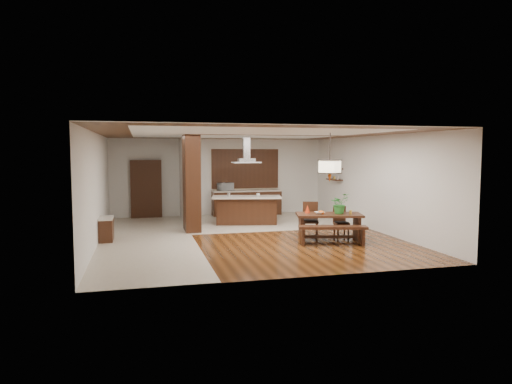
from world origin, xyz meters
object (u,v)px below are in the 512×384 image
object	(u,v)px
range_hood	(246,150)
fruit_bowl	(320,213)
dining_chair_right	(341,222)
microwave	(225,187)
island_cup	(258,195)
kitchen_island	(246,210)
dining_bench	(333,235)
hallway_console	(106,229)
pendant_lantern	(330,157)
dining_chair_left	(311,220)
dining_table	(329,221)
foliage_plant	(340,203)

from	to	relation	value
range_hood	fruit_bowl	bearing A→B (deg)	-69.00
dining_chair_right	fruit_bowl	xyz separation A→B (m)	(-0.83, -0.41, 0.33)
fruit_bowl	microwave	size ratio (longest dim) A/B	0.48
dining_chair_right	range_hood	bearing A→B (deg)	129.97
dining_chair_right	island_cup	xyz separation A→B (m)	(-1.72, 2.76, 0.55)
fruit_bowl	microwave	world-z (taller)	microwave
kitchen_island	dining_bench	bearing A→B (deg)	-58.56
hallway_console	island_cup	distance (m)	5.04
island_cup	dining_chair_right	bearing A→B (deg)	-58.16
pendant_lantern	dining_chair_right	bearing A→B (deg)	36.43
dining_chair_left	range_hood	bearing A→B (deg)	133.66
dining_table	island_cup	size ratio (longest dim) A/B	16.38
pendant_lantern	island_cup	size ratio (longest dim) A/B	11.27
hallway_console	kitchen_island	bearing A→B (deg)	23.41
hallway_console	dining_bench	world-z (taller)	hallway_console
dining_chair_left	fruit_bowl	bearing A→B (deg)	-70.08
dining_bench	range_hood	xyz separation A→B (m)	(-1.38, 3.89, 2.22)
dining_table	dining_chair_left	world-z (taller)	dining_chair_left
dining_chair_left	pendant_lantern	bearing A→B (deg)	-46.45
kitchen_island	microwave	size ratio (longest dim) A/B	4.53
dining_table	range_hood	distance (m)	4.10
fruit_bowl	kitchen_island	bearing A→B (deg)	111.03
hallway_console	microwave	xyz separation A→B (m)	(3.99, 3.97, 0.78)
dining_chair_left	pendant_lantern	world-z (taller)	pendant_lantern
pendant_lantern	fruit_bowl	bearing A→B (deg)	-179.32
fruit_bowl	dining_bench	bearing A→B (deg)	-78.76
hallway_console	dining_chair_right	size ratio (longest dim) A/B	1.03
range_hood	dining_table	bearing A→B (deg)	-64.90
dining_bench	dining_chair_left	bearing A→B (deg)	96.28
fruit_bowl	range_hood	xyz separation A→B (m)	(-1.26, 3.28, 1.71)
range_hood	pendant_lantern	bearing A→B (deg)	-64.90
pendant_lantern	microwave	size ratio (longest dim) A/B	2.46
dining_table	foliage_plant	world-z (taller)	foliage_plant
dining_bench	island_cup	size ratio (longest dim) A/B	15.07
foliage_plant	hallway_console	bearing A→B (deg)	166.55
dining_bench	foliage_plant	xyz separation A→B (m)	(0.43, 0.56, 0.76)
fruit_bowl	range_hood	distance (m)	3.91
hallway_console	fruit_bowl	xyz separation A→B (m)	(5.57, -1.41, 0.44)
dining_bench	dining_chair_left	world-z (taller)	dining_chair_left
dining_bench	foliage_plant	distance (m)	1.03
dining_chair_left	foliage_plant	xyz separation A→B (m)	(0.57, -0.68, 0.51)
dining_chair_left	foliage_plant	world-z (taller)	foliage_plant
dining_table	island_cup	xyz separation A→B (m)	(-1.16, 3.17, 0.45)
fruit_bowl	hallway_console	bearing A→B (deg)	165.74
dining_chair_right	fruit_bowl	size ratio (longest dim) A/B	3.36
dining_table	microwave	world-z (taller)	microwave
dining_bench	fruit_bowl	xyz separation A→B (m)	(-0.12, 0.61, 0.51)
dining_bench	dining_chair_right	bearing A→B (deg)	55.17
island_cup	foliage_plant	bearing A→B (deg)	-65.96
pendant_lantern	dining_table	bearing A→B (deg)	0.00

